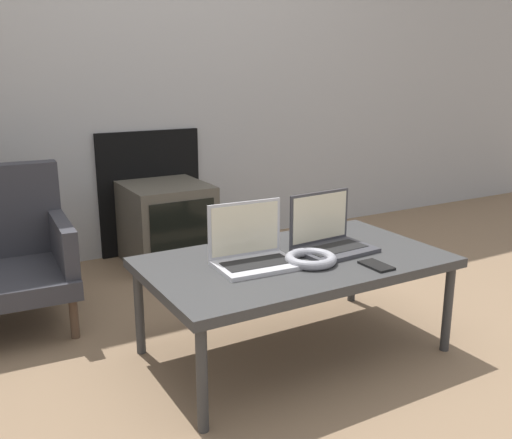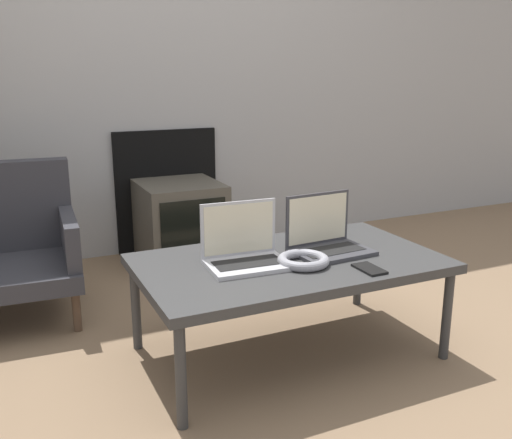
# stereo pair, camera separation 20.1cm
# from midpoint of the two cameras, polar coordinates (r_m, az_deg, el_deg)

# --- Properties ---
(ground_plane) EXTENTS (14.00, 14.00, 0.00)m
(ground_plane) POSITION_cam_midpoint_polar(r_m,az_deg,el_deg) (2.19, 3.83, -14.99)
(ground_plane) COLOR #7A6047
(wall_back) EXTENTS (7.00, 0.08, 2.60)m
(wall_back) POSITION_cam_midpoint_polar(r_m,az_deg,el_deg) (3.50, -12.67, 17.74)
(wall_back) COLOR #999999
(wall_back) RESTS_ON ground_plane
(table) EXTENTS (1.14, 0.66, 0.39)m
(table) POSITION_cam_midpoint_polar(r_m,az_deg,el_deg) (2.18, 1.30, -4.66)
(table) COLOR #333333
(table) RESTS_ON ground_plane
(laptop_left) EXTENTS (0.31, 0.23, 0.22)m
(laptop_left) POSITION_cam_midpoint_polar(r_m,az_deg,el_deg) (2.10, -3.13, -3.17)
(laptop_left) COLOR #B2B2B7
(laptop_left) RESTS_ON table
(laptop_right) EXTENTS (0.31, 0.23, 0.22)m
(laptop_right) POSITION_cam_midpoint_polar(r_m,az_deg,el_deg) (2.27, 4.82, -1.80)
(laptop_right) COLOR #38383D
(laptop_right) RESTS_ON table
(headphones) EXTENTS (0.19, 0.19, 0.04)m
(headphones) POSITION_cam_midpoint_polar(r_m,az_deg,el_deg) (2.11, 2.78, -3.98)
(headphones) COLOR gray
(headphones) RESTS_ON table
(phone) EXTENTS (0.07, 0.13, 0.01)m
(phone) POSITION_cam_midpoint_polar(r_m,az_deg,el_deg) (2.11, 9.29, -4.60)
(phone) COLOR black
(phone) RESTS_ON table
(tv) EXTENTS (0.45, 0.49, 0.46)m
(tv) POSITION_cam_midpoint_polar(r_m,az_deg,el_deg) (3.31, -10.65, -0.45)
(tv) COLOR #4C473D
(tv) RESTS_ON ground_plane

